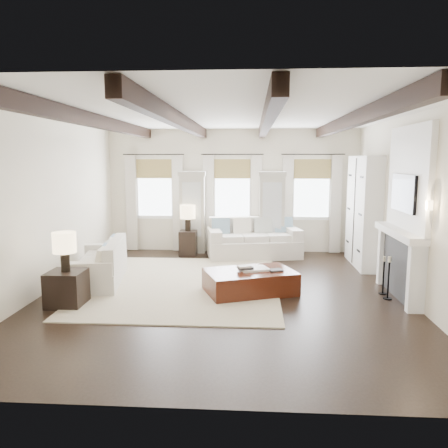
# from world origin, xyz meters

# --- Properties ---
(ground) EXTENTS (7.50, 7.50, 0.00)m
(ground) POSITION_xyz_m (0.00, 0.00, 0.00)
(ground) COLOR black
(ground) RESTS_ON ground
(room_shell) EXTENTS (6.54, 7.54, 3.22)m
(room_shell) POSITION_xyz_m (0.75, 0.90, 1.89)
(room_shell) COLOR silver
(room_shell) RESTS_ON ground
(area_rug) EXTENTS (3.61, 4.34, 0.02)m
(area_rug) POSITION_xyz_m (-0.80, 0.52, 0.01)
(area_rug) COLOR beige
(area_rug) RESTS_ON ground
(sofa_back) EXTENTS (2.42, 1.43, 0.97)m
(sofa_back) POSITION_xyz_m (0.56, 3.12, 0.39)
(sofa_back) COLOR silver
(sofa_back) RESTS_ON ground
(sofa_left) EXTENTS (1.19, 2.07, 0.84)m
(sofa_left) POSITION_xyz_m (-2.45, 0.56, 0.34)
(sofa_left) COLOR silver
(sofa_left) RESTS_ON ground
(ottoman) EXTENTS (1.82, 1.47, 0.41)m
(ottoman) POSITION_xyz_m (0.49, 0.06, 0.21)
(ottoman) COLOR black
(ottoman) RESTS_ON ground
(tray) EXTENTS (0.60, 0.53, 0.04)m
(tray) POSITION_xyz_m (0.56, 0.13, 0.43)
(tray) COLOR white
(tray) RESTS_ON ottoman
(book_lower) EXTENTS (0.31, 0.28, 0.04)m
(book_lower) POSITION_xyz_m (0.40, 0.05, 0.47)
(book_lower) COLOR #262628
(book_lower) RESTS_ON tray
(book_upper) EXTENTS (0.27, 0.24, 0.03)m
(book_upper) POSITION_xyz_m (0.38, 0.00, 0.51)
(book_upper) COLOR beige
(book_upper) RESTS_ON book_lower
(book_loose) EXTENTS (0.29, 0.25, 0.03)m
(book_loose) POSITION_xyz_m (0.95, 0.07, 0.43)
(book_loose) COLOR #262628
(book_loose) RESTS_ON ottoman
(side_table_front) EXTENTS (0.58, 0.58, 0.58)m
(side_table_front) POSITION_xyz_m (-2.57, -0.82, 0.29)
(side_table_front) COLOR black
(side_table_front) RESTS_ON ground
(lamp_front) EXTENTS (0.38, 0.38, 0.66)m
(lamp_front) POSITION_xyz_m (-2.57, -0.82, 1.03)
(lamp_front) COLOR black
(lamp_front) RESTS_ON side_table_front
(side_table_back) EXTENTS (0.42, 0.42, 0.63)m
(side_table_back) POSITION_xyz_m (-1.09, 3.10, 0.32)
(side_table_back) COLOR black
(side_table_back) RESTS_ON ground
(lamp_back) EXTENTS (0.38, 0.38, 0.65)m
(lamp_back) POSITION_xyz_m (-1.09, 3.10, 1.08)
(lamp_back) COLOR black
(lamp_back) RESTS_ON side_table_back
(candlestick_near) EXTENTS (0.15, 0.15, 0.76)m
(candlestick_near) POSITION_xyz_m (2.90, -0.16, 0.31)
(candlestick_near) COLOR black
(candlestick_near) RESTS_ON ground
(candlestick_far) EXTENTS (0.14, 0.14, 0.70)m
(candlestick_far) POSITION_xyz_m (2.90, 0.13, 0.29)
(candlestick_far) COLOR black
(candlestick_far) RESTS_ON ground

